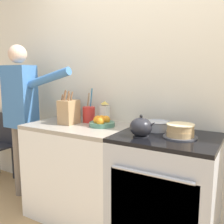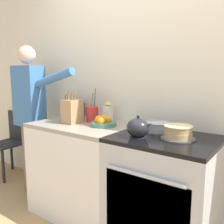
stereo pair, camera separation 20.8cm
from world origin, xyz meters
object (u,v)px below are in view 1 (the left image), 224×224
at_px(utensil_crock, 89,114).
at_px(milk_carton, 105,112).
at_px(fruit_bowl, 102,122).
at_px(knife_block, 69,112).
at_px(tea_kettle, 141,127).
at_px(stove_range, 165,191).
at_px(person_baker, 21,109).
at_px(toaster, 68,110).
at_px(layer_cake, 180,131).
at_px(mixing_bowl, 157,126).

xyz_separation_m(utensil_crock, milk_carton, (0.13, 0.08, 0.02)).
bearing_deg(fruit_bowl, knife_block, -170.88).
bearing_deg(tea_kettle, knife_block, 172.86).
relative_size(stove_range, milk_carton, 4.41).
distance_m(fruit_bowl, person_baker, 0.98).
bearing_deg(utensil_crock, knife_block, -126.30).
height_order(utensil_crock, toaster, utensil_crock).
relative_size(utensil_crock, milk_carton, 1.62).
distance_m(layer_cake, milk_carton, 0.82).
relative_size(fruit_bowl, person_baker, 0.14).
height_order(layer_cake, person_baker, person_baker).
height_order(knife_block, fruit_bowl, knife_block).
bearing_deg(person_baker, milk_carton, 5.67).
distance_m(layer_cake, tea_kettle, 0.29).
distance_m(fruit_bowl, toaster, 0.57).
xyz_separation_m(tea_kettle, mixing_bowl, (0.04, 0.24, -0.03)).
bearing_deg(tea_kettle, fruit_bowl, 161.38).
relative_size(toaster, person_baker, 0.12).
bearing_deg(layer_cake, person_baker, -179.18).
distance_m(mixing_bowl, knife_block, 0.83).
bearing_deg(tea_kettle, layer_cake, 24.39).
relative_size(knife_block, utensil_crock, 0.96).
distance_m(milk_carton, person_baker, 0.93).
xyz_separation_m(layer_cake, toaster, (-1.25, 0.22, 0.03)).
distance_m(tea_kettle, toaster, 1.04).
bearing_deg(fruit_bowl, person_baker, -176.77).
bearing_deg(layer_cake, milk_carton, 164.64).
bearing_deg(stove_range, tea_kettle, -144.18).
xyz_separation_m(knife_block, fruit_bowl, (0.33, 0.05, -0.08)).
bearing_deg(mixing_bowl, person_baker, -174.16).
xyz_separation_m(fruit_bowl, toaster, (-0.54, 0.19, 0.04)).
bearing_deg(mixing_bowl, milk_carton, 170.79).
relative_size(tea_kettle, utensil_crock, 0.63).
xyz_separation_m(stove_range, person_baker, (-1.59, -0.02, 0.54)).
relative_size(stove_range, person_baker, 0.54).
xyz_separation_m(stove_range, milk_carton, (-0.69, 0.22, 0.54)).
bearing_deg(tea_kettle, milk_carton, 147.50).
relative_size(utensil_crock, fruit_bowl, 1.44).
xyz_separation_m(stove_range, knife_block, (-0.94, -0.02, 0.56)).
bearing_deg(tea_kettle, person_baker, 176.19).
bearing_deg(knife_block, toaster, 131.57).
relative_size(milk_carton, person_baker, 0.12).
bearing_deg(person_baker, fruit_bowl, -6.18).
bearing_deg(utensil_crock, toaster, 166.23).
bearing_deg(stove_range, toaster, 169.39).
xyz_separation_m(stove_range, toaster, (-1.15, 0.22, 0.53)).
xyz_separation_m(knife_block, milk_carton, (0.25, 0.24, -0.02)).
bearing_deg(person_baker, knife_block, -9.21).
bearing_deg(knife_block, stove_range, 1.36).
height_order(knife_block, person_baker, person_baker).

